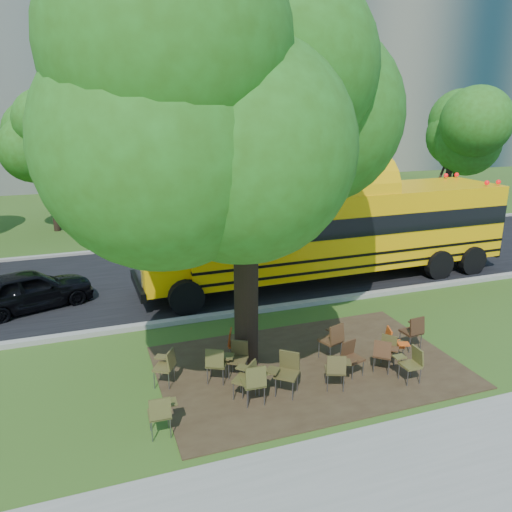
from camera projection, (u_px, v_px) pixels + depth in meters
name	position (u px, v px, depth m)	size (l,w,h in m)	color
ground	(262.00, 364.00, 11.99)	(160.00, 160.00, 0.00)	#304B17
dirt_patch	(309.00, 366.00, 11.85)	(7.00, 4.50, 0.03)	#382819
asphalt_road	(197.00, 275.00, 18.30)	(80.00, 8.00, 0.04)	black
kerb_near	(227.00, 314.00, 14.68)	(80.00, 0.25, 0.14)	gray
kerb_far	(176.00, 245.00, 21.99)	(80.00, 0.25, 0.14)	gray
building_main	(7.00, 38.00, 38.77)	(38.00, 16.00, 22.00)	slate
building_right	(356.00, 38.00, 50.35)	(30.00, 16.00, 25.00)	gray
bg_tree_2	(47.00, 144.00, 23.63)	(4.80, 4.80, 6.62)	black
bg_tree_3	(315.00, 125.00, 25.73)	(5.60, 5.60, 7.84)	black
bg_tree_4	(453.00, 136.00, 27.58)	(5.00, 5.00, 6.85)	black
main_tree	(245.00, 103.00, 10.25)	(7.20, 7.20, 9.62)	black
school_bus	(343.00, 228.00, 17.49)	(13.11, 3.16, 3.19)	#F7B107
chair_0	(161.00, 411.00, 9.23)	(0.57, 0.51, 0.87)	brown
chair_1	(255.00, 380.00, 10.20)	(0.62, 0.55, 0.93)	#504D22
chair_2	(247.00, 376.00, 10.41)	(0.61, 0.76, 0.89)	#4E4922
chair_3	(286.00, 369.00, 10.59)	(0.82, 0.65, 0.96)	#48411F
chair_4	(337.00, 368.00, 10.75)	(0.71, 0.55, 0.88)	#4C4321
chair_5	(351.00, 355.00, 11.34)	(0.57, 0.61, 0.84)	#452B18
chair_6	(412.00, 361.00, 11.09)	(0.49, 0.54, 0.84)	brown
chair_7	(384.00, 352.00, 11.47)	(0.73, 0.57, 0.85)	#51311D
chair_8	(166.00, 364.00, 10.94)	(0.57, 0.73, 0.87)	brown
chair_9	(237.00, 355.00, 11.30)	(0.73, 0.57, 0.86)	#4B4020
chair_10	(234.00, 342.00, 12.06)	(0.49, 0.62, 0.77)	#A83B11
chair_11	(333.00, 337.00, 12.03)	(0.66, 0.74, 0.97)	#50341C
chair_12	(393.00, 341.00, 12.01)	(0.52, 0.66, 0.84)	#DA5017
chair_13	(414.00, 329.00, 12.52)	(0.62, 0.60, 0.94)	#3D2516
chair_14	(217.00, 361.00, 11.00)	(0.74, 0.58, 0.90)	#4C4921
chair_15	(391.00, 345.00, 11.86)	(0.68, 0.54, 0.79)	#4A4420
black_car	(29.00, 290.00, 15.08)	(1.47, 3.67, 1.25)	black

